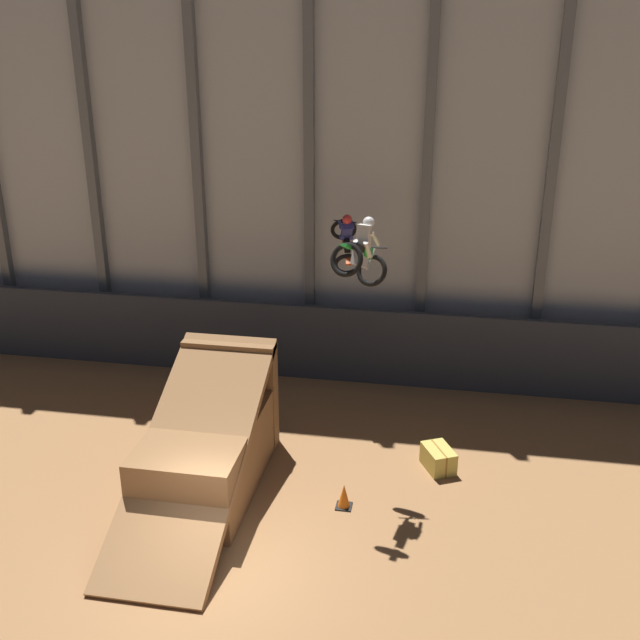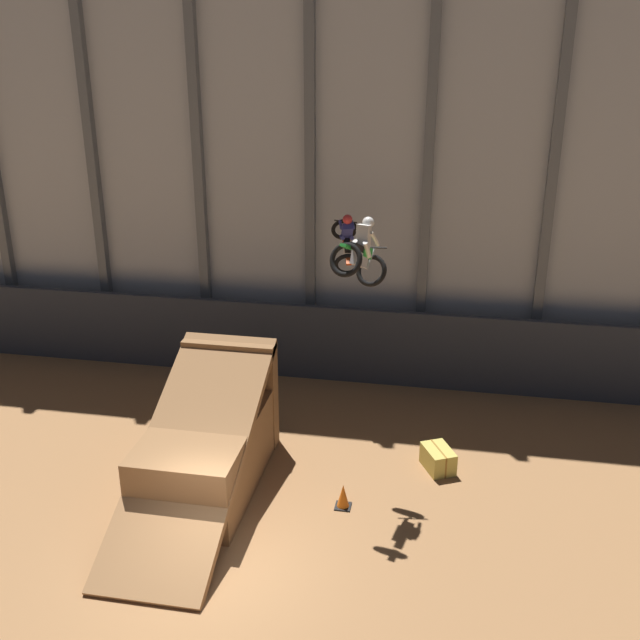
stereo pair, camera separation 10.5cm
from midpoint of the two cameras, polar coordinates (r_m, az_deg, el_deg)
name	(u,v)px [view 1 (the left image)]	position (r m, az deg, el deg)	size (l,w,h in m)	color
ground_plane	(217,571)	(15.86, -8.03, -18.44)	(60.00, 60.00, 0.00)	#996B42
arena_back_wall	(310,166)	(22.18, -0.88, 11.66)	(32.00, 0.40, 12.68)	#ADB2B7
lower_barrier	(305,342)	(22.75, -1.26, -1.68)	(31.36, 0.20, 2.35)	#2D333D
dirt_ramp	(210,443)	(17.98, -8.55, -9.25)	(2.35, 6.36, 3.01)	olive
rider_bike_left_air	(346,241)	(20.25, 1.83, 6.07)	(1.10, 1.90, 1.69)	black
rider_bike_right_air	(361,255)	(16.08, 2.99, 4.99)	(1.22, 1.82, 1.67)	black
traffic_cone_near_ramp	(344,496)	(17.27, 1.66, -13.27)	(0.36, 0.36, 0.58)	black
hay_bale_trackside	(438,458)	(18.80, 8.84, -10.38)	(0.94, 1.07, 0.57)	#CCB751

